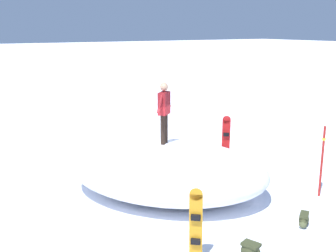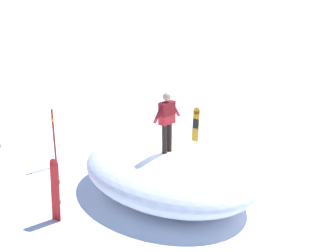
{
  "view_description": "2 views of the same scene",
  "coord_description": "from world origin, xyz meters",
  "px_view_note": "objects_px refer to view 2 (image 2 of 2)",
  "views": [
    {
      "loc": [
        9.33,
        -5.54,
        4.6
      ],
      "look_at": [
        -0.49,
        0.48,
        1.85
      ],
      "focal_mm": 44.29,
      "sensor_mm": 36.0,
      "label": 1
    },
    {
      "loc": [
        -11.78,
        1.45,
        6.11
      ],
      "look_at": [
        0.03,
        0.17,
        2.08
      ],
      "focal_mm": 47.3,
      "sensor_mm": 36.0,
      "label": 2
    }
  ],
  "objects_px": {
    "snowboard_secondary_upright": "(196,128)",
    "backpack_far": "(110,149)",
    "snowboarder_standing": "(167,118)",
    "backpack_near": "(167,140)",
    "snowboard_primary_upright": "(55,189)",
    "trail_marker_pole": "(54,137)"
  },
  "relations": [
    {
      "from": "snowboarder_standing",
      "to": "backpack_near",
      "type": "relative_size",
      "value": 2.61
    },
    {
      "from": "backpack_far",
      "to": "trail_marker_pole",
      "type": "xyz_separation_m",
      "value": [
        -1.0,
        1.79,
        0.89
      ]
    },
    {
      "from": "snowboard_primary_upright",
      "to": "snowboard_secondary_upright",
      "type": "distance_m",
      "value": 6.32
    },
    {
      "from": "snowboarder_standing",
      "to": "trail_marker_pole",
      "type": "xyz_separation_m",
      "value": [
        2.61,
        3.49,
        -1.36
      ]
    },
    {
      "from": "snowboard_primary_upright",
      "to": "trail_marker_pole",
      "type": "xyz_separation_m",
      "value": [
        3.53,
        0.49,
        0.16
      ]
    },
    {
      "from": "snowboard_secondary_upright",
      "to": "snowboard_primary_upright",
      "type": "bearing_deg",
      "value": 135.43
    },
    {
      "from": "snowboard_secondary_upright",
      "to": "backpack_near",
      "type": "distance_m",
      "value": 1.29
    },
    {
      "from": "snowboard_secondary_upright",
      "to": "backpack_far",
      "type": "bearing_deg",
      "value": 89.5
    },
    {
      "from": "snowboarder_standing",
      "to": "backpack_near",
      "type": "distance_m",
      "value": 4.69
    },
    {
      "from": "trail_marker_pole",
      "to": "snowboarder_standing",
      "type": "bearing_deg",
      "value": -126.75
    },
    {
      "from": "snowboarder_standing",
      "to": "backpack_far",
      "type": "xyz_separation_m",
      "value": [
        3.61,
        1.7,
        -2.25
      ]
    },
    {
      "from": "snowboard_primary_upright",
      "to": "backpack_far",
      "type": "relative_size",
      "value": 2.65
    },
    {
      "from": "snowboard_secondary_upright",
      "to": "trail_marker_pole",
      "type": "distance_m",
      "value": 5.03
    },
    {
      "from": "snowboard_secondary_upright",
      "to": "backpack_near",
      "type": "height_order",
      "value": "snowboard_secondary_upright"
    },
    {
      "from": "snowboarder_standing",
      "to": "backpack_near",
      "type": "xyz_separation_m",
      "value": [
        4.12,
        -0.44,
        -2.2
      ]
    },
    {
      "from": "snowboard_secondary_upright",
      "to": "backpack_near",
      "type": "relative_size",
      "value": 2.47
    },
    {
      "from": "backpack_far",
      "to": "snowboarder_standing",
      "type": "bearing_deg",
      "value": -154.76
    },
    {
      "from": "snowboard_primary_upright",
      "to": "trail_marker_pole",
      "type": "bearing_deg",
      "value": 7.93
    },
    {
      "from": "snowboard_secondary_upright",
      "to": "backpack_far",
      "type": "distance_m",
      "value": 3.21
    },
    {
      "from": "snowboarder_standing",
      "to": "backpack_near",
      "type": "bearing_deg",
      "value": -6.08
    },
    {
      "from": "snowboarder_standing",
      "to": "snowboard_secondary_upright",
      "type": "relative_size",
      "value": 1.06
    },
    {
      "from": "snowboard_primary_upright",
      "to": "backpack_near",
      "type": "bearing_deg",
      "value": -34.33
    }
  ]
}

